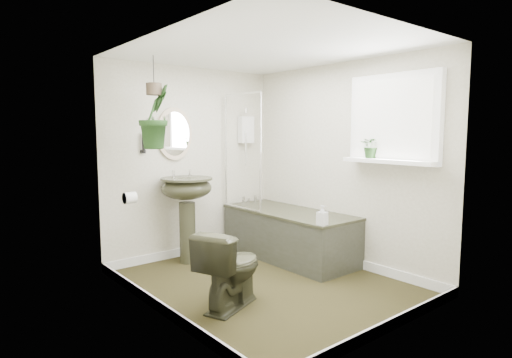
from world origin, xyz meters
TOP-DOWN VIEW (x-y plane):
  - floor at (0.00, 0.00)m, footprint 2.30×2.80m
  - ceiling at (0.00, 0.00)m, footprint 2.30×2.80m
  - wall_back at (0.00, 1.41)m, footprint 2.30×0.02m
  - wall_front at (0.00, -1.41)m, footprint 2.30×0.02m
  - wall_left at (-1.16, 0.00)m, footprint 0.02×2.80m
  - wall_right at (1.16, 0.00)m, footprint 0.02×2.80m
  - skirting at (0.00, 0.00)m, footprint 2.30×2.80m
  - bathtub at (0.80, 0.50)m, footprint 0.72×1.72m
  - bath_screen at (0.47, 0.99)m, footprint 0.04×0.72m
  - shower_box at (0.80, 1.34)m, footprint 0.20×0.10m
  - oval_mirror at (-0.24, 1.37)m, footprint 0.46×0.03m
  - wall_sconce at (-0.64, 1.36)m, footprint 0.04×0.04m
  - toilet_roll_holder at (-1.10, 0.70)m, footprint 0.11×0.11m
  - window_recess at (1.09, -0.70)m, footprint 0.08×1.00m
  - window_sill at (1.02, -0.70)m, footprint 0.18×1.00m
  - window_blinds at (1.04, -0.70)m, footprint 0.01×0.86m
  - toilet at (-0.60, -0.24)m, footprint 0.78×0.62m
  - pedestal_sink at (-0.24, 1.11)m, footprint 0.65×0.57m
  - sill_plant at (1.05, -0.46)m, footprint 0.28×0.25m
  - hanging_plant at (-0.70, 0.95)m, footprint 0.47×0.47m
  - soap_bottle at (0.51, -0.29)m, footprint 0.11×0.11m
  - hanging_pot at (-0.70, 0.95)m, footprint 0.16×0.16m

SIDE VIEW (x-z plane):
  - floor at x=0.00m, z-range -0.02..0.00m
  - skirting at x=0.00m, z-range 0.00..0.10m
  - bathtub at x=0.80m, z-range 0.00..0.58m
  - toilet at x=-0.60m, z-range 0.00..0.70m
  - pedestal_sink at x=-0.24m, z-range 0.00..1.01m
  - soap_bottle at x=0.51m, z-range 0.58..0.78m
  - toilet_roll_holder at x=-1.10m, z-range 0.84..0.96m
  - wall_back at x=0.00m, z-range 0.00..2.30m
  - wall_front at x=0.00m, z-range 0.00..2.30m
  - wall_left at x=-1.16m, z-range 0.00..2.30m
  - wall_right at x=1.16m, z-range 0.00..2.30m
  - window_sill at x=1.02m, z-range 1.21..1.25m
  - bath_screen at x=0.47m, z-range 0.58..1.98m
  - sill_plant at x=1.05m, z-range 1.25..1.51m
  - wall_sconce at x=-0.64m, z-range 1.29..1.51m
  - oval_mirror at x=-0.24m, z-range 1.19..1.81m
  - shower_box at x=0.80m, z-range 1.38..1.73m
  - window_recess at x=1.09m, z-range 1.20..2.10m
  - window_blinds at x=1.04m, z-range 1.27..2.03m
  - hanging_plant at x=-0.70m, z-range 1.35..2.02m
  - hanging_pot at x=-0.70m, z-range 1.90..2.02m
  - ceiling at x=0.00m, z-range 2.30..2.32m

